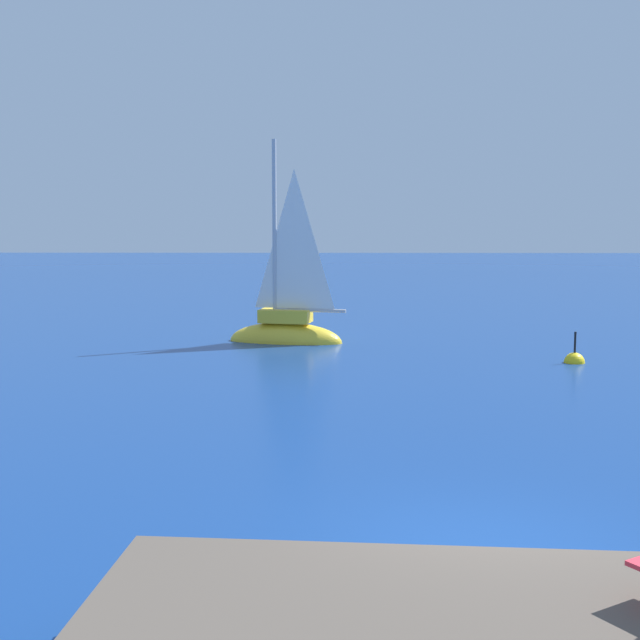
% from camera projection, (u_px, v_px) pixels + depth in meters
% --- Properties ---
extents(ground_plane, '(160.00, 160.00, 0.00)m').
position_uv_depth(ground_plane, '(481.00, 556.00, 10.05)').
color(ground_plane, navy).
extents(boulder_seaward, '(0.88, 0.73, 0.63)m').
position_uv_depth(boulder_seaward, '(331.00, 616.00, 8.57)').
color(boulder_seaward, '#524847').
rests_on(boulder_seaward, ground).
extents(boulder_inland, '(1.75, 1.87, 0.91)m').
position_uv_depth(boulder_inland, '(329.00, 627.00, 8.34)').
color(boulder_inland, '#4A4F3F').
rests_on(boulder_inland, ground).
extents(sailboat_near, '(3.81, 1.95, 6.93)m').
position_uv_depth(sailboat_near, '(286.00, 330.00, 26.92)').
color(sailboat_near, yellow).
rests_on(sailboat_near, ground).
extents(marker_buoy, '(0.56, 0.56, 1.13)m').
position_uv_depth(marker_buoy, '(574.00, 362.00, 23.17)').
color(marker_buoy, yellow).
rests_on(marker_buoy, ground).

